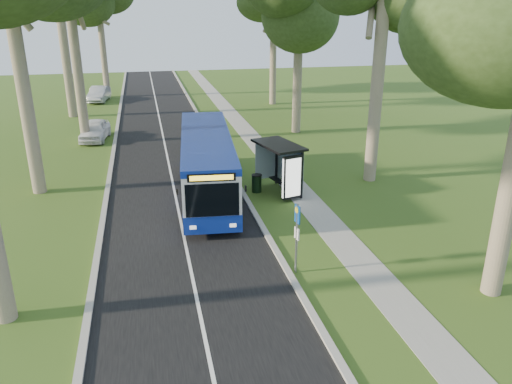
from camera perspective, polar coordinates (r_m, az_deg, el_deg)
ground at (r=21.53m, az=1.28°, el=-5.11°), size 120.00×120.00×0.00m
road at (r=30.32m, az=-9.76°, el=2.34°), size 7.00×100.00×0.02m
kerb_east at (r=30.65m, az=-3.23°, el=2.90°), size 0.25×100.00×0.12m
kerb_west at (r=30.36m, az=-16.37°, el=1.91°), size 0.25×100.00×0.12m
centre_line at (r=30.31m, az=-9.77°, el=2.36°), size 0.12×100.00×0.00m
footpath at (r=31.27m, az=2.21°, el=3.18°), size 1.50×100.00×0.02m
bus at (r=26.08m, az=-5.63°, el=3.27°), size 3.55×12.01×3.14m
bus_stop_sign at (r=18.10m, az=4.69°, el=-4.46°), size 0.11×0.38×2.73m
bus_shelter at (r=25.60m, az=3.14°, el=3.61°), size 2.41×3.43×2.67m
litter_bin at (r=26.44m, az=0.08°, el=1.02°), size 0.55×0.55×0.97m
car_white at (r=38.86m, az=-17.94°, el=6.76°), size 2.29×4.52×1.48m
car_silver at (r=55.05m, az=-17.50°, el=10.63°), size 2.23×4.77×1.51m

